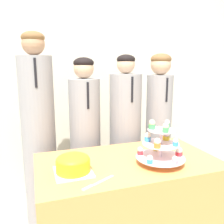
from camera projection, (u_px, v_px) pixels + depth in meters
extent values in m
cube|color=beige|center=(87.00, 70.00, 2.65)|extent=(9.00, 0.06, 2.70)
cube|color=#EF9951|center=(127.00, 210.00, 1.71)|extent=(1.23, 0.69, 0.76)
cube|color=white|center=(73.00, 172.00, 1.45)|extent=(0.22, 0.22, 0.01)
cylinder|color=yellow|center=(73.00, 166.00, 1.44)|extent=(0.21, 0.21, 0.07)
ellipsoid|color=yellow|center=(73.00, 160.00, 1.43)|extent=(0.20, 0.20, 0.07)
cube|color=silver|center=(103.00, 180.00, 1.35)|extent=(0.15, 0.09, 0.00)
cube|color=#B2B2B7|center=(88.00, 188.00, 1.26)|extent=(0.07, 0.05, 0.01)
cylinder|color=silver|center=(161.00, 147.00, 1.56)|extent=(0.02, 0.02, 0.23)
cylinder|color=silver|center=(160.00, 157.00, 1.57)|extent=(0.32, 0.32, 0.01)
cylinder|color=silver|center=(161.00, 144.00, 1.55)|extent=(0.24, 0.24, 0.01)
cylinder|color=silver|center=(161.00, 130.00, 1.53)|extent=(0.18, 0.18, 0.01)
cylinder|color=#E5333D|center=(179.00, 154.00, 1.59)|extent=(0.05, 0.05, 0.02)
sphere|color=white|center=(179.00, 150.00, 1.59)|extent=(0.04, 0.04, 0.04)
cylinder|color=yellow|center=(156.00, 148.00, 1.70)|extent=(0.05, 0.05, 0.03)
sphere|color=silver|center=(156.00, 145.00, 1.69)|extent=(0.05, 0.05, 0.05)
cylinder|color=#E5333D|center=(140.00, 153.00, 1.61)|extent=(0.04, 0.04, 0.03)
sphere|color=white|center=(140.00, 149.00, 1.61)|extent=(0.04, 0.04, 0.04)
cylinder|color=#3893DB|center=(150.00, 161.00, 1.47)|extent=(0.04, 0.04, 0.02)
sphere|color=white|center=(150.00, 158.00, 1.46)|extent=(0.04, 0.04, 0.04)
cylinder|color=pink|center=(175.00, 162.00, 1.45)|extent=(0.04, 0.04, 0.03)
sphere|color=white|center=(175.00, 159.00, 1.45)|extent=(0.03, 0.03, 0.03)
cylinder|color=#3893DB|center=(175.00, 144.00, 1.50)|extent=(0.04, 0.04, 0.02)
sphere|color=white|center=(176.00, 141.00, 1.50)|extent=(0.03, 0.03, 0.03)
cylinder|color=yellow|center=(166.00, 138.00, 1.62)|extent=(0.05, 0.05, 0.03)
sphere|color=silver|center=(166.00, 134.00, 1.62)|extent=(0.04, 0.04, 0.04)
cylinder|color=#3893DB|center=(148.00, 139.00, 1.60)|extent=(0.04, 0.04, 0.03)
sphere|color=#F4E5C6|center=(148.00, 135.00, 1.59)|extent=(0.04, 0.04, 0.04)
cylinder|color=orange|center=(157.00, 146.00, 1.47)|extent=(0.04, 0.04, 0.03)
sphere|color=white|center=(157.00, 141.00, 1.46)|extent=(0.04, 0.04, 0.04)
cylinder|color=#4CB766|center=(167.00, 126.00, 1.58)|extent=(0.04, 0.04, 0.03)
sphere|color=silver|center=(167.00, 122.00, 1.57)|extent=(0.03, 0.03, 0.03)
cylinder|color=#4CB766|center=(152.00, 127.00, 1.55)|extent=(0.04, 0.04, 0.03)
sphere|color=beige|center=(152.00, 123.00, 1.54)|extent=(0.04, 0.04, 0.04)
cylinder|color=#4CB766|center=(165.00, 130.00, 1.47)|extent=(0.04, 0.04, 0.03)
sphere|color=#F4E5C6|center=(166.00, 126.00, 1.46)|extent=(0.04, 0.04, 0.04)
cylinder|color=#939399|center=(40.00, 145.00, 2.01)|extent=(0.28, 0.28, 1.48)
sphere|color=tan|center=(33.00, 44.00, 1.85)|extent=(0.18, 0.18, 0.18)
ellipsoid|color=brown|center=(33.00, 37.00, 1.84)|extent=(0.18, 0.18, 0.10)
cube|color=black|center=(35.00, 73.00, 1.76)|extent=(0.02, 0.01, 0.22)
cylinder|color=#939399|center=(86.00, 150.00, 2.15)|extent=(0.27, 0.27, 1.29)
sphere|color=#D6AD89|center=(84.00, 69.00, 2.01)|extent=(0.17, 0.17, 0.17)
ellipsoid|color=black|center=(84.00, 63.00, 2.00)|extent=(0.17, 0.17, 0.09)
cube|color=black|center=(88.00, 96.00, 1.92)|extent=(0.02, 0.01, 0.22)
cylinder|color=#939399|center=(125.00, 144.00, 2.27)|extent=(0.30, 0.30, 1.33)
sphere|color=#D6AD89|center=(126.00, 65.00, 2.12)|extent=(0.16, 0.16, 0.16)
ellipsoid|color=black|center=(126.00, 59.00, 2.11)|extent=(0.17, 0.17, 0.09)
cube|color=black|center=(132.00, 90.00, 2.02)|extent=(0.02, 0.01, 0.22)
cylinder|color=#939399|center=(158.00, 141.00, 2.38)|extent=(0.25, 0.25, 1.31)
sphere|color=#D6AD89|center=(161.00, 65.00, 2.24)|extent=(0.19, 0.19, 0.19)
ellipsoid|color=brown|center=(161.00, 59.00, 2.23)|extent=(0.19, 0.19, 0.11)
cube|color=black|center=(167.00, 90.00, 2.16)|extent=(0.02, 0.01, 0.22)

